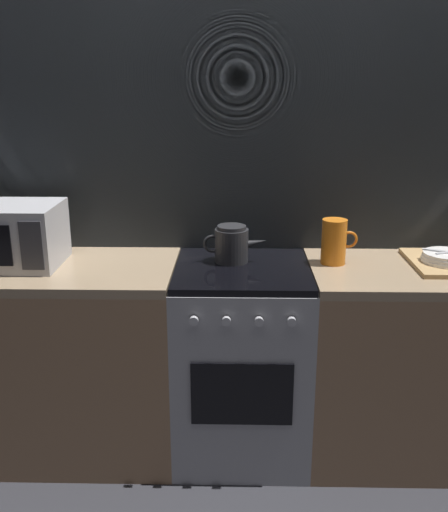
% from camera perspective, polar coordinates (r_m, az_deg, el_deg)
% --- Properties ---
extents(ground_plane, '(8.00, 8.00, 0.00)m').
position_cam_1_polar(ground_plane, '(2.97, 1.63, -17.85)').
color(ground_plane, '#2D2D33').
extents(back_wall, '(3.60, 0.05, 2.40)m').
position_cam_1_polar(back_wall, '(2.80, 1.80, 6.82)').
color(back_wall, gray).
rests_on(back_wall, ground_plane).
extents(counter_left, '(1.20, 0.60, 0.90)m').
position_cam_1_polar(counter_left, '(2.87, -16.83, -9.48)').
color(counter_left, '#997251').
rests_on(counter_left, ground_plane).
extents(stove_unit, '(0.60, 0.63, 0.90)m').
position_cam_1_polar(stove_unit, '(2.73, 1.71, -10.10)').
color(stove_unit, '#9E9EA3').
rests_on(stove_unit, ground_plane).
extents(counter_right, '(1.20, 0.60, 0.90)m').
position_cam_1_polar(counter_right, '(2.89, 20.15, -9.66)').
color(counter_right, '#997251').
rests_on(counter_right, ground_plane).
extents(microwave, '(0.46, 0.35, 0.27)m').
position_cam_1_polar(microwave, '(2.73, -20.38, 1.94)').
color(microwave, '#B2B2B7').
rests_on(microwave, counter_left).
extents(kettle, '(0.28, 0.15, 0.17)m').
position_cam_1_polar(kettle, '(2.61, 0.77, 1.16)').
color(kettle, '#262628').
rests_on(kettle, stove_unit).
extents(pitcher, '(0.16, 0.11, 0.20)m').
position_cam_1_polar(pitcher, '(2.63, 10.68, 1.39)').
color(pitcher, orange).
rests_on(pitcher, counter_right).
extents(dish_pile, '(0.30, 0.40, 0.07)m').
position_cam_1_polar(dish_pile, '(2.75, 20.78, -0.39)').
color(dish_pile, tan).
rests_on(dish_pile, counter_right).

